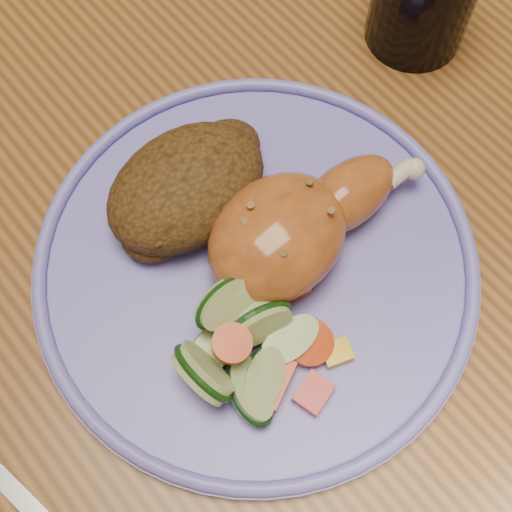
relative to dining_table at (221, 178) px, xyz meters
name	(u,v)px	position (x,y,z in m)	size (l,w,h in m)	color
ground	(238,365)	(0.00, 0.00, -0.67)	(4.00, 4.00, 0.00)	#57361D
dining_table	(221,178)	(0.00, 0.00, 0.00)	(0.90, 1.40, 0.75)	brown
plate	(256,268)	(-0.05, -0.11, 0.09)	(0.31, 0.31, 0.01)	#6C67CE
plate_rim	(256,262)	(-0.05, -0.11, 0.10)	(0.31, 0.31, 0.01)	#6C67CE
chicken_leg	(295,226)	(-0.02, -0.12, 0.12)	(0.17, 0.09, 0.05)	#AD5C24
rice_pilaf	(189,186)	(-0.06, -0.04, 0.12)	(0.13, 0.09, 0.05)	#4C3113
vegetable_pile	(250,351)	(-0.10, -0.16, 0.11)	(0.11, 0.11, 0.05)	#A50A05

